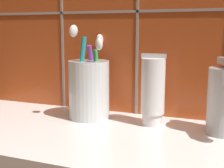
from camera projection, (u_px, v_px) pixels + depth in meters
sink_counter at (103, 138)px, 53.02cm from camera, size 68.15×28.11×2.00cm
toothbrush_cup at (89, 88)px, 60.74cm from camera, size 8.14×11.26×18.21cm
toothpaste_tube at (153, 90)px, 56.08cm from camera, size 4.49×4.28×13.04cm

